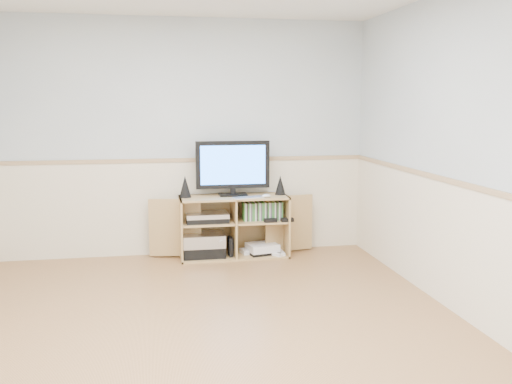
# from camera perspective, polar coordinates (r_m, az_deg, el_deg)

# --- Properties ---
(room) EXTENTS (4.04, 4.54, 2.54)m
(room) POSITION_cam_1_polar(r_m,az_deg,el_deg) (4.00, -6.73, 2.97)
(room) COLOR #AC814C
(room) RESTS_ON ground
(media_cabinet) EXTENTS (1.78, 0.43, 0.65)m
(media_cabinet) POSITION_cam_1_polar(r_m,az_deg,el_deg) (6.11, -2.30, -3.30)
(media_cabinet) COLOR tan
(media_cabinet) RESTS_ON floor
(monitor) EXTENTS (0.78, 0.18, 0.58)m
(monitor) POSITION_cam_1_polar(r_m,az_deg,el_deg) (6.00, -2.33, 2.59)
(monitor) COLOR black
(monitor) RESTS_ON media_cabinet
(speaker_left) EXTENTS (0.12, 0.12, 0.23)m
(speaker_left) POSITION_cam_1_polar(r_m,az_deg,el_deg) (5.95, -7.10, 0.54)
(speaker_left) COLOR black
(speaker_left) RESTS_ON media_cabinet
(speaker_right) EXTENTS (0.11, 0.11, 0.21)m
(speaker_right) POSITION_cam_1_polar(r_m,az_deg,el_deg) (6.09, 2.44, 0.71)
(speaker_right) COLOR black
(speaker_right) RESTS_ON media_cabinet
(keyboard) EXTENTS (0.34, 0.20, 0.01)m
(keyboard) POSITION_cam_1_polar(r_m,az_deg,el_deg) (5.88, -0.78, -0.55)
(keyboard) COLOR silver
(keyboard) RESTS_ON media_cabinet
(mouse) EXTENTS (0.11, 0.10, 0.04)m
(mouse) POSITION_cam_1_polar(r_m,az_deg,el_deg) (5.91, 1.05, -0.38)
(mouse) COLOR white
(mouse) RESTS_ON media_cabinet
(av_components) EXTENTS (0.52, 0.33, 0.47)m
(av_components) POSITION_cam_1_polar(r_m,az_deg,el_deg) (6.04, -5.12, -4.56)
(av_components) COLOR black
(av_components) RESTS_ON media_cabinet
(game_consoles) EXTENTS (0.46, 0.32, 0.11)m
(game_consoles) POSITION_cam_1_polar(r_m,az_deg,el_deg) (6.15, 0.52, -5.71)
(game_consoles) COLOR white
(game_consoles) RESTS_ON media_cabinet
(game_cases) EXTENTS (0.42, 0.13, 0.19)m
(game_cases) POSITION_cam_1_polar(r_m,az_deg,el_deg) (6.05, 0.64, -1.92)
(game_cases) COLOR #3F8C3F
(game_cases) RESTS_ON media_cabinet
(wall_outlet) EXTENTS (0.12, 0.03, 0.12)m
(wall_outlet) POSITION_cam_1_polar(r_m,az_deg,el_deg) (6.30, 1.72, -0.42)
(wall_outlet) COLOR white
(wall_outlet) RESTS_ON wall_back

